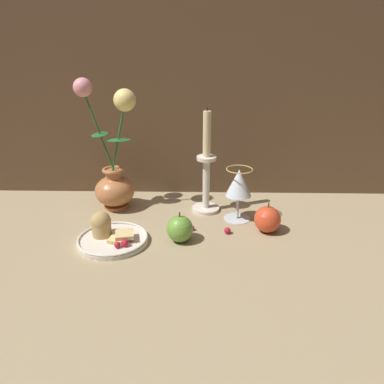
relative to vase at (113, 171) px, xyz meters
name	(u,v)px	position (x,y,z in m)	size (l,w,h in m)	color
ground_plane	(171,230)	(0.17, -0.14, -0.12)	(2.40, 2.40, 0.00)	#9E8966
vase	(113,171)	(0.00, 0.00, 0.00)	(0.17, 0.12, 0.38)	#B77042
plate_with_pastries	(110,235)	(0.03, -0.20, -0.10)	(0.18, 0.18, 0.07)	silver
wine_glass	(239,185)	(0.36, -0.07, -0.01)	(0.07, 0.07, 0.15)	silver
candlestick	(206,174)	(0.27, -0.01, 0.00)	(0.08, 0.08, 0.30)	silver
apple_beside_vase	(180,229)	(0.20, -0.20, -0.08)	(0.07, 0.07, 0.08)	#669938
apple_near_glass	(268,220)	(0.43, -0.15, -0.08)	(0.07, 0.07, 0.08)	#D14223
berry_near_plate	(192,228)	(0.23, -0.14, -0.11)	(0.01, 0.01, 0.01)	#AD192D
berry_front_center	(227,231)	(0.32, -0.16, -0.11)	(0.02, 0.02, 0.02)	#AD192D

